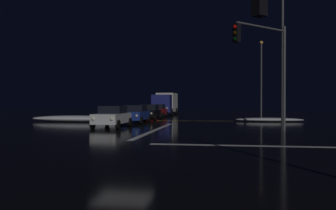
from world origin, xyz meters
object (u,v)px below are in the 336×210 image
object	(u,v)px
streetlamp_right_far	(261,73)
box_truck	(166,103)
sedan_black	(149,112)
streetlamp_right_near	(282,50)
traffic_signal_ne	(266,57)
sedan_blue	(135,114)
sedan_red	(157,110)
sedan_white	(112,116)

from	to	relation	value
streetlamp_right_far	box_truck	bearing A→B (deg)	160.24
sedan_black	streetlamp_right_near	bearing A→B (deg)	-31.13
box_truck	traffic_signal_ne	world-z (taller)	traffic_signal_ne
sedan_blue	box_truck	distance (m)	18.99
streetlamp_right_near	sedan_black	bearing A→B (deg)	148.87
box_truck	streetlamp_right_far	size ratio (longest dim) A/B	0.89
sedan_red	streetlamp_right_far	bearing A→B (deg)	10.83
box_truck	traffic_signal_ne	size ratio (longest dim) A/B	1.24
box_truck	streetlamp_right_near	size ratio (longest dim) A/B	0.80
streetlamp_right_far	streetlamp_right_near	xyz separation A→B (m)	(0.00, -16.00, 0.54)
sedan_red	streetlamp_right_near	world-z (taller)	streetlamp_right_near
sedan_black	sedan_blue	bearing A→B (deg)	-90.42
sedan_black	streetlamp_right_far	size ratio (longest dim) A/B	0.47
box_truck	streetlamp_right_near	world-z (taller)	streetlamp_right_near
sedan_white	box_truck	xyz separation A→B (m)	(-0.02, 24.44, 0.91)
sedan_blue	sedan_black	distance (m)	5.80
sedan_white	streetlamp_right_far	world-z (taller)	streetlamp_right_far
sedan_black	sedan_red	size ratio (longest dim) A/B	1.00
box_truck	traffic_signal_ne	bearing A→B (deg)	-68.60
sedan_red	box_truck	world-z (taller)	box_truck
sedan_blue	sedan_white	bearing A→B (deg)	-93.62
streetlamp_right_far	sedan_black	bearing A→B (deg)	-144.56
sedan_black	streetlamp_right_near	xyz separation A→B (m)	(12.16, -7.34, 5.09)
sedan_black	sedan_white	bearing A→B (deg)	-91.98
box_truck	sedan_white	bearing A→B (deg)	-89.96
sedan_blue	streetlamp_right_far	distance (m)	19.45
sedan_blue	traffic_signal_ne	xyz separation A→B (m)	(10.22, -8.04, 3.82)
sedan_black	streetlamp_right_far	bearing A→B (deg)	35.44
traffic_signal_ne	streetlamp_right_near	distance (m)	6.90
sedan_blue	streetlamp_right_near	distance (m)	13.31
sedan_blue	sedan_red	bearing A→B (deg)	91.32
streetlamp_right_far	streetlamp_right_near	world-z (taller)	streetlamp_right_near
sedan_red	sedan_blue	bearing A→B (deg)	-88.68
sedan_white	sedan_black	bearing A→B (deg)	88.02
box_truck	streetlamp_right_far	world-z (taller)	streetlamp_right_far
sedan_blue	streetlamp_right_far	xyz separation A→B (m)	(12.20, 14.45, 4.55)
sedan_blue	traffic_signal_ne	size ratio (longest dim) A/B	0.65
sedan_red	streetlamp_right_near	distance (m)	19.16
box_truck	streetlamp_right_far	distance (m)	13.84
traffic_signal_ne	streetlamp_right_near	size ratio (longest dim) A/B	0.65
streetlamp_right_near	traffic_signal_ne	bearing A→B (deg)	-107.04
streetlamp_right_far	sedan_white	bearing A→B (deg)	-122.21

